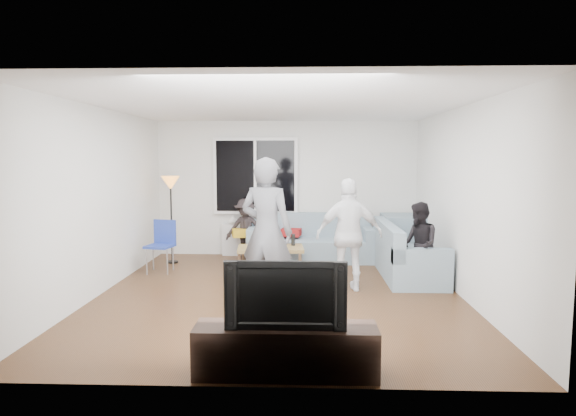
{
  "coord_description": "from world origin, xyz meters",
  "views": [
    {
      "loc": [
        0.35,
        -6.56,
        1.9
      ],
      "look_at": [
        0.1,
        0.6,
        1.15
      ],
      "focal_mm": 30.04,
      "sensor_mm": 36.0,
      "label": 1
    }
  ],
  "objects_px": {
    "tv_console": "(286,350)",
    "sofa_back_section": "(310,237)",
    "spectator_right": "(419,245)",
    "coffee_table": "(271,258)",
    "player_right": "(349,235)",
    "television": "(286,292)",
    "spectator_back": "(246,229)",
    "player_left": "(267,231)",
    "side_chair": "(160,247)",
    "floor_lamp": "(171,220)",
    "sofa_right_section": "(408,250)"
  },
  "relations": [
    {
      "from": "coffee_table",
      "to": "player_left",
      "type": "bearing_deg",
      "value": -87.42
    },
    {
      "from": "tv_console",
      "to": "floor_lamp",
      "type": "bearing_deg",
      "value": 116.72
    },
    {
      "from": "coffee_table",
      "to": "floor_lamp",
      "type": "relative_size",
      "value": 0.71
    },
    {
      "from": "player_right",
      "to": "television",
      "type": "distance_m",
      "value": 2.86
    },
    {
      "from": "coffee_table",
      "to": "spectator_right",
      "type": "bearing_deg",
      "value": -24.23
    },
    {
      "from": "sofa_right_section",
      "to": "floor_lamp",
      "type": "xyz_separation_m",
      "value": [
        -4.07,
        0.83,
        0.36
      ]
    },
    {
      "from": "spectator_back",
      "to": "tv_console",
      "type": "xyz_separation_m",
      "value": [
        0.94,
        -4.8,
        -0.35
      ]
    },
    {
      "from": "side_chair",
      "to": "sofa_back_section",
      "type": "bearing_deg",
      "value": 35.95
    },
    {
      "from": "sofa_back_section",
      "to": "side_chair",
      "type": "distance_m",
      "value": 2.72
    },
    {
      "from": "side_chair",
      "to": "floor_lamp",
      "type": "distance_m",
      "value": 0.81
    },
    {
      "from": "sofa_back_section",
      "to": "player_right",
      "type": "height_order",
      "value": "player_right"
    },
    {
      "from": "coffee_table",
      "to": "tv_console",
      "type": "bearing_deg",
      "value": -84.0
    },
    {
      "from": "sofa_back_section",
      "to": "sofa_right_section",
      "type": "distance_m",
      "value": 1.94
    },
    {
      "from": "coffee_table",
      "to": "player_left",
      "type": "height_order",
      "value": "player_left"
    },
    {
      "from": "spectator_back",
      "to": "television",
      "type": "distance_m",
      "value": 4.89
    },
    {
      "from": "sofa_right_section",
      "to": "spectator_back",
      "type": "height_order",
      "value": "spectator_back"
    },
    {
      "from": "spectator_back",
      "to": "tv_console",
      "type": "height_order",
      "value": "spectator_back"
    },
    {
      "from": "side_chair",
      "to": "television",
      "type": "height_order",
      "value": "television"
    },
    {
      "from": "sofa_right_section",
      "to": "tv_console",
      "type": "height_order",
      "value": "sofa_right_section"
    },
    {
      "from": "spectator_right",
      "to": "sofa_back_section",
      "type": "bearing_deg",
      "value": -145.87
    },
    {
      "from": "coffee_table",
      "to": "television",
      "type": "bearing_deg",
      "value": -84.0
    },
    {
      "from": "floor_lamp",
      "to": "player_right",
      "type": "xyz_separation_m",
      "value": [
        3.04,
        -1.71,
        0.03
      ]
    },
    {
      "from": "tv_console",
      "to": "television",
      "type": "xyz_separation_m",
      "value": [
        0.0,
        0.0,
        0.52
      ]
    },
    {
      "from": "tv_console",
      "to": "television",
      "type": "distance_m",
      "value": 0.52
    },
    {
      "from": "spectator_right",
      "to": "spectator_back",
      "type": "height_order",
      "value": "spectator_right"
    },
    {
      "from": "coffee_table",
      "to": "spectator_back",
      "type": "distance_m",
      "value": 1.08
    },
    {
      "from": "floor_lamp",
      "to": "player_right",
      "type": "distance_m",
      "value": 3.49
    },
    {
      "from": "coffee_table",
      "to": "side_chair",
      "type": "bearing_deg",
      "value": -173.22
    },
    {
      "from": "coffee_table",
      "to": "tv_console",
      "type": "height_order",
      "value": "tv_console"
    },
    {
      "from": "sofa_back_section",
      "to": "floor_lamp",
      "type": "bearing_deg",
      "value": -172.71
    },
    {
      "from": "tv_console",
      "to": "sofa_back_section",
      "type": "bearing_deg",
      "value": 86.76
    },
    {
      "from": "side_chair",
      "to": "player_right",
      "type": "bearing_deg",
      "value": -4.62
    },
    {
      "from": "side_chair",
      "to": "floor_lamp",
      "type": "xyz_separation_m",
      "value": [
        0.0,
        0.73,
        0.35
      ]
    },
    {
      "from": "television",
      "to": "sofa_right_section",
      "type": "bearing_deg",
      "value": 63.18
    },
    {
      "from": "television",
      "to": "floor_lamp",
      "type": "bearing_deg",
      "value": 116.72
    },
    {
      "from": "spectator_right",
      "to": "tv_console",
      "type": "height_order",
      "value": "spectator_right"
    },
    {
      "from": "sofa_back_section",
      "to": "player_right",
      "type": "bearing_deg",
      "value": -75.39
    },
    {
      "from": "floor_lamp",
      "to": "tv_console",
      "type": "distance_m",
      "value": 5.01
    },
    {
      "from": "coffee_table",
      "to": "television",
      "type": "relative_size",
      "value": 1.06
    },
    {
      "from": "floor_lamp",
      "to": "spectator_right",
      "type": "bearing_deg",
      "value": -20.52
    },
    {
      "from": "spectator_right",
      "to": "tv_console",
      "type": "distance_m",
      "value": 3.48
    },
    {
      "from": "player_left",
      "to": "tv_console",
      "type": "height_order",
      "value": "player_left"
    },
    {
      "from": "side_chair",
      "to": "floor_lamp",
      "type": "height_order",
      "value": "floor_lamp"
    },
    {
      "from": "sofa_right_section",
      "to": "coffee_table",
      "type": "xyz_separation_m",
      "value": [
        -2.24,
        0.32,
        -0.22
      ]
    },
    {
      "from": "sofa_right_section",
      "to": "spectator_right",
      "type": "bearing_deg",
      "value": -180.0
    },
    {
      "from": "floor_lamp",
      "to": "player_right",
      "type": "height_order",
      "value": "player_right"
    },
    {
      "from": "television",
      "to": "spectator_right",
      "type": "bearing_deg",
      "value": 57.97
    },
    {
      "from": "player_right",
      "to": "tv_console",
      "type": "relative_size",
      "value": 1.01
    },
    {
      "from": "sofa_back_section",
      "to": "side_chair",
      "type": "xyz_separation_m",
      "value": [
        -2.51,
        -1.05,
        0.01
      ]
    },
    {
      "from": "spectator_right",
      "to": "spectator_back",
      "type": "xyz_separation_m",
      "value": [
        -2.77,
        1.87,
        -0.06
      ]
    }
  ]
}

